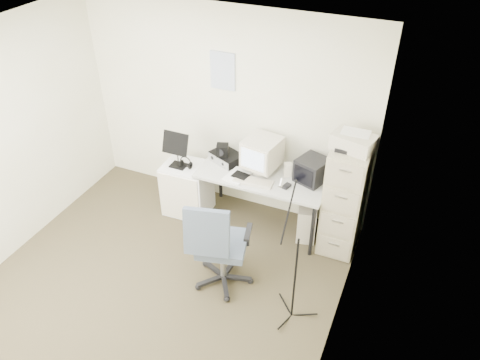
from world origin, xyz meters
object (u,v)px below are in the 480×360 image
at_px(filing_cabinet, 345,198).
at_px(side_cart, 188,188).
at_px(office_chair, 222,242).
at_px(desk, 263,199).

distance_m(filing_cabinet, side_cart, 1.93).
bearing_deg(side_cart, filing_cabinet, 2.50).
distance_m(office_chair, side_cart, 1.31).
relative_size(desk, side_cart, 2.21).
xyz_separation_m(filing_cabinet, side_cart, (-1.90, -0.16, -0.31)).
bearing_deg(side_cart, office_chair, -47.46).
bearing_deg(desk, filing_cabinet, 1.81).
bearing_deg(filing_cabinet, office_chair, -132.64).
distance_m(desk, office_chair, 1.06).
height_order(filing_cabinet, desk, filing_cabinet).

